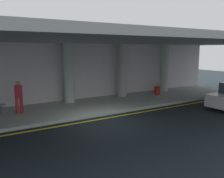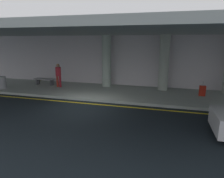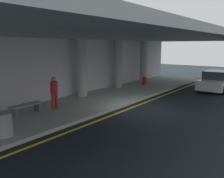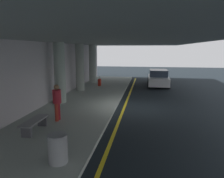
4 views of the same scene
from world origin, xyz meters
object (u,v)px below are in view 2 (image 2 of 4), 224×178
traveler_with_luggage (58,74)px  support_column_left_mid (164,63)px  suitcase_upright_primary (202,91)px  bench_metal (45,80)px  support_column_far_left (107,61)px  trash_bin_steel (2,83)px

traveler_with_luggage → support_column_left_mid: bearing=133.9°
support_column_left_mid → suitcase_upright_primary: size_ratio=4.06×
support_column_left_mid → bench_metal: size_ratio=2.28×
support_column_far_left → bench_metal: bearing=-170.1°
bench_metal → trash_bin_steel: 2.85m
support_column_far_left → support_column_left_mid: same height
support_column_left_mid → traveler_with_luggage: 7.40m
support_column_far_left → support_column_left_mid: bearing=0.0°
traveler_with_luggage → bench_metal: bearing=-69.6°
bench_metal → traveler_with_luggage: bearing=-14.3°
support_column_left_mid → trash_bin_steel: (-10.82, -2.71, -1.40)m
suitcase_upright_primary → bench_metal: bearing=159.6°
suitcase_upright_primary → trash_bin_steel: (-13.19, -1.66, 0.11)m
support_column_far_left → bench_metal: (-4.68, -0.82, -1.47)m
traveler_with_luggage → suitcase_upright_primary: traveler_with_luggage is taller
support_column_far_left → trash_bin_steel: size_ratio=4.29×
support_column_far_left → suitcase_upright_primary: 6.63m
support_column_left_mid → traveler_with_luggage: bearing=-170.8°
bench_metal → trash_bin_steel: (-2.14, -1.89, 0.07)m
bench_metal → support_column_far_left: bearing=9.9°
bench_metal → trash_bin_steel: size_ratio=1.88×
support_column_far_left → bench_metal: support_column_far_left is taller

